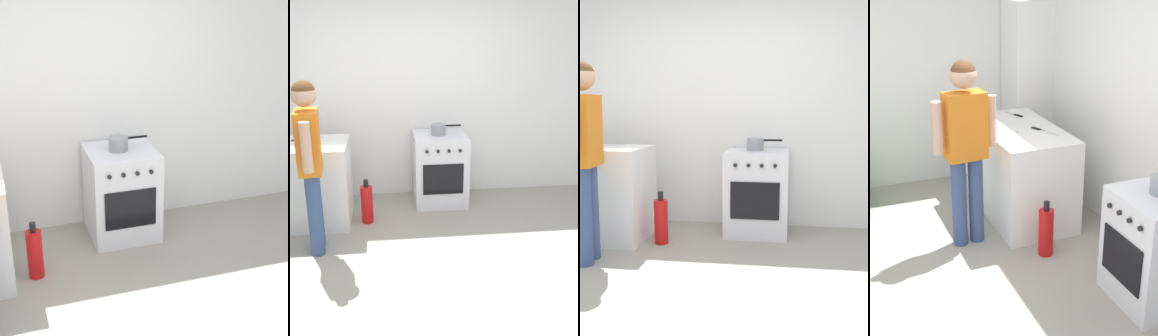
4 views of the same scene
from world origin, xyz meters
TOP-DOWN VIEW (x-y plane):
  - ground_plane at (0.00, 0.00)m, footprint 8.00×8.00m
  - back_wall at (0.00, 1.95)m, footprint 6.00×0.10m
  - counter_unit at (-1.35, 1.20)m, footprint 1.30×0.70m
  - oven_left at (0.35, 1.58)m, footprint 0.62×0.62m
  - pot at (0.33, 1.58)m, footprint 0.36×0.18m
  - knife_carving at (-1.15, 1.36)m, footprint 0.32×0.16m
  - person at (-0.98, 0.55)m, footprint 0.23×0.57m
  - fire_extinguisher at (-0.52, 1.10)m, footprint 0.13×0.13m

SIDE VIEW (x-z plane):
  - ground_plane at x=0.00m, z-range 0.00..0.00m
  - fire_extinguisher at x=-0.52m, z-range -0.03..0.47m
  - oven_left at x=0.35m, z-range 0.00..0.85m
  - counter_unit at x=-1.35m, z-range 0.00..0.90m
  - knife_carving at x=-1.15m, z-range 0.90..0.91m
  - pot at x=0.33m, z-range 0.85..0.98m
  - person at x=-0.98m, z-range 0.16..1.80m
  - back_wall at x=0.00m, z-range 0.00..2.60m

